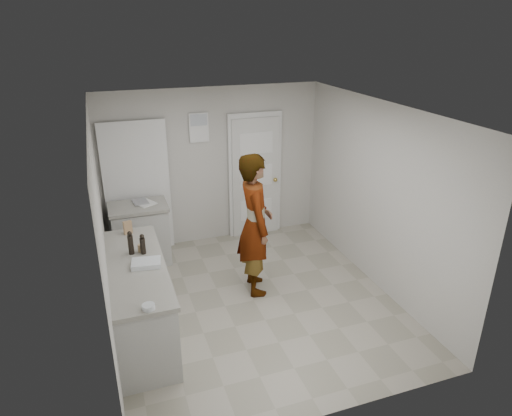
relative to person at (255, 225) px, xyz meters
name	(u,v)px	position (x,y,z in m)	size (l,w,h in m)	color
ground	(254,300)	(-0.12, -0.29, -0.96)	(4.00, 4.00, 0.00)	gray
room_shell	(203,182)	(-0.30, 1.67, 0.07)	(4.00, 4.00, 4.00)	beige
main_counter	(140,302)	(-1.57, -0.49, -0.53)	(0.64, 1.96, 0.93)	beige
side_counter	(141,236)	(-1.37, 1.26, -0.53)	(0.84, 0.61, 0.93)	beige
person	(255,225)	(0.00, 0.00, 0.00)	(0.70, 0.46, 1.92)	silver
cake_mix_box	(128,228)	(-1.58, 0.34, 0.05)	(0.10, 0.05, 0.17)	#A47852
spice_jar	(140,248)	(-1.48, -0.20, 0.01)	(0.06, 0.06, 0.09)	tan
oil_cruet_a	(143,244)	(-1.46, -0.26, 0.08)	(0.06, 0.06, 0.25)	black
oil_cruet_b	(131,243)	(-1.59, -0.22, 0.10)	(0.06, 0.06, 0.29)	black
baking_dish	(146,263)	(-1.46, -0.55, -0.01)	(0.34, 0.26, 0.06)	silver
egg_bowl	(148,307)	(-1.53, -1.39, -0.01)	(0.12, 0.12, 0.05)	silver
papers	(145,203)	(-1.26, 1.31, -0.03)	(0.24, 0.31, 0.01)	white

